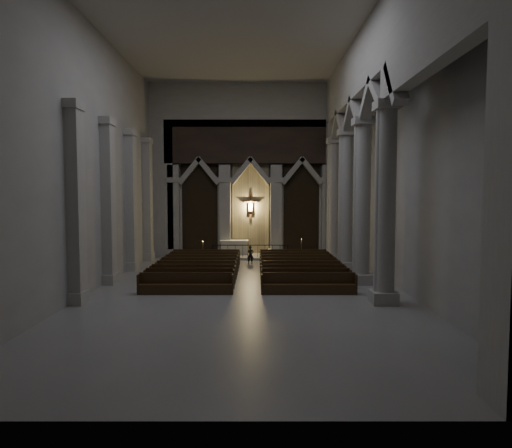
% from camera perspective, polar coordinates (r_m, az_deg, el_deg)
% --- Properties ---
extents(room, '(24.00, 24.10, 12.00)m').
position_cam_1_polar(room, '(20.79, -1.09, 12.68)').
color(room, gray).
rests_on(room, ground).
extents(sanctuary_wall, '(14.00, 0.77, 12.00)m').
position_cam_1_polar(sanctuary_wall, '(32.15, -0.70, 7.77)').
color(sanctuary_wall, '#A9A59D').
rests_on(sanctuary_wall, ground).
extents(right_arcade, '(1.00, 24.00, 12.00)m').
position_cam_1_polar(right_arcade, '(22.72, 13.33, 12.40)').
color(right_arcade, '#A9A59D').
rests_on(right_arcade, ground).
extents(left_pilasters, '(0.60, 13.00, 8.03)m').
position_cam_1_polar(left_pilasters, '(25.08, -16.55, 2.54)').
color(left_pilasters, '#A9A59D').
rests_on(left_pilasters, ground).
extents(sanctuary_step, '(8.50, 2.60, 0.15)m').
position_cam_1_polar(sanctuary_step, '(31.44, -0.71, -4.09)').
color(sanctuary_step, '#A9A59D').
rests_on(sanctuary_step, ground).
extents(altar, '(1.96, 0.79, 1.00)m').
position_cam_1_polar(altar, '(31.98, -2.74, -2.91)').
color(altar, beige).
rests_on(altar, sanctuary_step).
extents(altar_rail, '(5.10, 0.09, 1.00)m').
position_cam_1_polar(altar_rail, '(30.61, -0.73, -3.19)').
color(altar_rail, black).
rests_on(altar_rail, ground).
extents(candle_stand_left, '(0.21, 0.21, 1.23)m').
position_cam_1_polar(candle_stand_left, '(30.73, -6.65, -3.81)').
color(candle_stand_left, '#9D6530').
rests_on(candle_stand_left, ground).
extents(candle_stand_right, '(0.24, 0.24, 1.44)m').
position_cam_1_polar(candle_stand_right, '(30.17, 5.70, -3.83)').
color(candle_stand_right, '#9D6530').
rests_on(candle_stand_right, ground).
extents(pews, '(9.58, 8.77, 0.93)m').
position_cam_1_polar(pews, '(24.27, -0.92, -5.90)').
color(pews, black).
rests_on(pews, ground).
extents(worshipper, '(0.43, 0.29, 1.15)m').
position_cam_1_polar(worshipper, '(28.46, -0.70, -3.90)').
color(worshipper, black).
rests_on(worshipper, ground).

